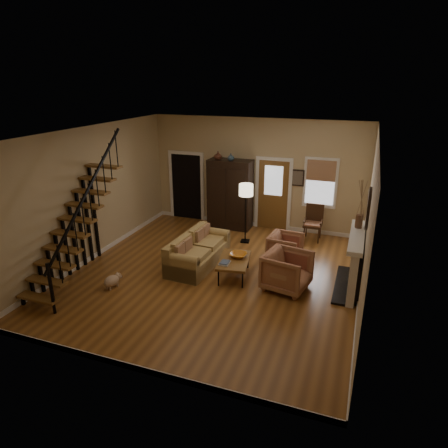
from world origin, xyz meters
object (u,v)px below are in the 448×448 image
(side_chair, at_px, (313,223))
(floor_lamp, at_px, (246,214))
(armchair_left, at_px, (287,271))
(armchair_right, at_px, (285,248))
(sofa, at_px, (198,251))
(coffee_table, at_px, (234,268))
(armoire, at_px, (230,194))

(side_chair, bearing_deg, floor_lamp, -155.79)
(armchair_left, distance_m, armchair_right, 1.40)
(armchair_left, relative_size, floor_lamp, 0.56)
(armchair_left, bearing_deg, sofa, 90.12)
(armchair_right, bearing_deg, coffee_table, 147.55)
(coffee_table, distance_m, side_chair, 3.20)
(armoire, xyz_separation_m, armchair_left, (2.43, -3.22, -0.62))
(armchair_right, bearing_deg, side_chair, -9.55)
(coffee_table, bearing_deg, sofa, 164.10)
(armoire, bearing_deg, sofa, -87.04)
(armchair_left, xyz_separation_m, armchair_right, (-0.32, 1.37, -0.07))
(sofa, distance_m, coffee_table, 1.07)
(coffee_table, height_order, armchair_right, armchair_right)
(armoire, distance_m, armchair_left, 4.08)
(armoire, height_order, armchair_left, armoire)
(side_chair, bearing_deg, armchair_left, -92.28)
(coffee_table, xyz_separation_m, armchair_left, (1.27, -0.15, 0.21))
(armchair_right, distance_m, floor_lamp, 1.64)
(floor_lamp, bearing_deg, coffee_table, -80.03)
(sofa, relative_size, floor_lamp, 1.20)
(sofa, relative_size, side_chair, 1.98)
(floor_lamp, bearing_deg, armchair_left, -53.74)
(sofa, bearing_deg, coffee_table, -13.02)
(sofa, bearing_deg, armchair_left, -7.90)
(sofa, relative_size, armchair_right, 2.55)
(sofa, xyz_separation_m, side_chair, (2.41, 2.58, 0.13))
(armoire, distance_m, side_chair, 2.61)
(coffee_table, bearing_deg, armchair_left, -6.54)
(armoire, bearing_deg, side_chair, -4.48)
(floor_lamp, bearing_deg, sofa, -109.99)
(sofa, xyz_separation_m, floor_lamp, (0.65, 1.79, 0.46))
(armoire, distance_m, armchair_right, 2.89)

